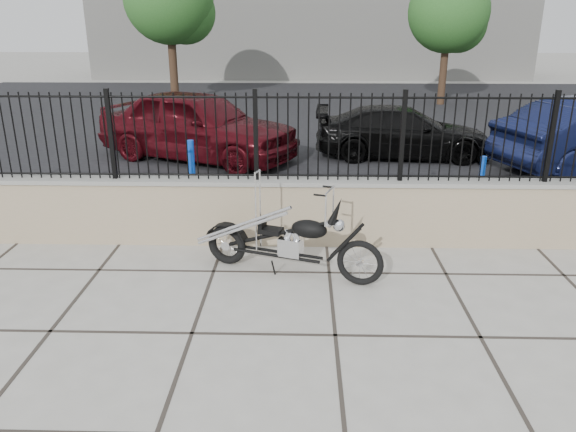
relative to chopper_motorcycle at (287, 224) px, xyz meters
The scene contains 10 objects.
ground_plane 1.71m from the chopper_motorcycle, 69.94° to the right, with size 90.00×90.00×0.00m, color #99968E.
parking_lot 11.06m from the chopper_motorcycle, 87.20° to the left, with size 30.00×30.00×0.00m, color black.
retaining_wall 1.17m from the chopper_motorcycle, 62.20° to the left, with size 14.00×0.36×0.96m, color gray.
iron_fence 1.46m from the chopper_motorcycle, 62.20° to the left, with size 14.00×0.08×1.20m, color black.
chopper_motorcycle is the anchor object (origin of this frame).
car_red 6.35m from the chopper_motorcycle, 110.20° to the left, with size 1.87×4.64×1.58m, color #440910.
car_black 6.78m from the chopper_motorcycle, 68.52° to the left, with size 1.62×3.99×1.16m, color black.
bollard_a 3.88m from the chopper_motorcycle, 118.54° to the left, with size 0.12×0.12×0.99m, color #0B23B2.
bollard_b 4.40m from the chopper_motorcycle, 41.46° to the left, with size 0.10×0.10×0.85m, color #0B60AF.
tree_right 15.65m from the chopper_motorcycle, 70.06° to the left, with size 2.82×2.82×4.77m.
Camera 1 is at (-0.36, -5.07, 3.15)m, focal length 35.00 mm.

